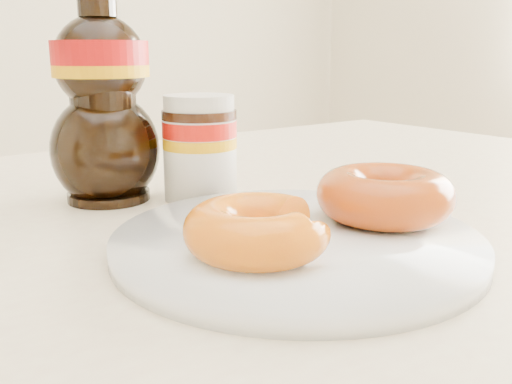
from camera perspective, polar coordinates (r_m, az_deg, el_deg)
dining_table at (r=0.51m, az=-7.04°, el=-12.83°), size 1.40×0.90×0.75m
plate at (r=0.42m, az=4.05°, el=-4.95°), size 0.27×0.27×0.01m
donut_bitten at (r=0.37m, az=0.10°, el=-3.74°), size 0.11×0.11×0.03m
donut_whole at (r=0.47m, az=12.75°, el=-0.27°), size 0.13×0.13×0.04m
nutella_jar at (r=0.57m, az=-5.64°, el=4.85°), size 0.07×0.07×0.10m
syrup_bottle at (r=0.57m, az=-15.08°, el=9.42°), size 0.12×0.10×0.21m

